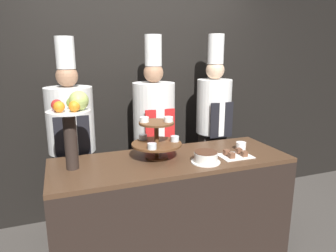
% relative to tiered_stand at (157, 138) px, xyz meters
% --- Properties ---
extents(wall_back, '(10.00, 0.06, 2.80)m').
position_rel_tiered_stand_xyz_m(wall_back, '(0.12, 0.95, 0.33)').
color(wall_back, black).
rests_on(wall_back, ground_plane).
extents(buffet_counter, '(1.93, 0.69, 0.90)m').
position_rel_tiered_stand_xyz_m(buffet_counter, '(0.12, -0.05, -0.62)').
color(buffet_counter, black).
rests_on(buffet_counter, ground_plane).
extents(tiered_stand, '(0.41, 0.41, 0.34)m').
position_rel_tiered_stand_xyz_m(tiered_stand, '(0.00, 0.00, 0.00)').
color(tiered_stand, brown).
rests_on(tiered_stand, buffet_counter).
extents(fruit_pedestal, '(0.31, 0.31, 0.58)m').
position_rel_tiered_stand_xyz_m(fruit_pedestal, '(-0.64, -0.01, 0.21)').
color(fruit_pedestal, '#2D231E').
rests_on(fruit_pedestal, buffet_counter).
extents(cake_round, '(0.23, 0.23, 0.09)m').
position_rel_tiered_stand_xyz_m(cake_round, '(0.33, -0.23, -0.12)').
color(cake_round, white).
rests_on(cake_round, buffet_counter).
extents(cup_white, '(0.09, 0.09, 0.07)m').
position_rel_tiered_stand_xyz_m(cup_white, '(0.77, -0.04, -0.13)').
color(cup_white, white).
rests_on(cup_white, buffet_counter).
extents(cake_square_tray, '(0.27, 0.20, 0.05)m').
position_rel_tiered_stand_xyz_m(cake_square_tray, '(0.63, -0.18, -0.15)').
color(cake_square_tray, white).
rests_on(cake_square_tray, buffet_counter).
extents(chef_left, '(0.42, 0.42, 1.88)m').
position_rel_tiered_stand_xyz_m(chef_left, '(-0.63, 0.56, -0.08)').
color(chef_left, black).
rests_on(chef_left, ground_plane).
extents(chef_center_left, '(0.41, 0.41, 1.91)m').
position_rel_tiered_stand_xyz_m(chef_center_left, '(0.15, 0.56, -0.07)').
color(chef_center_left, '#28282D').
rests_on(chef_center_left, ground_plane).
extents(chef_center_right, '(0.36, 0.36, 1.93)m').
position_rel_tiered_stand_xyz_m(chef_center_right, '(0.82, 0.56, -0.04)').
color(chef_center_right, '#38332D').
rests_on(chef_center_right, ground_plane).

